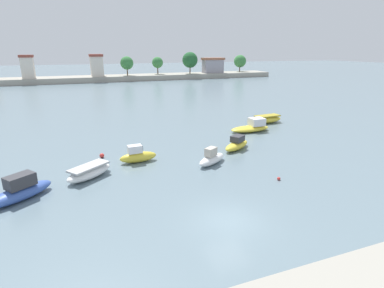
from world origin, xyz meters
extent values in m
plane|color=slate|center=(0.00, 0.00, 0.00)|extent=(400.00, 400.00, 0.00)
ellipsoid|color=#3856A8|center=(-12.03, 7.29, 0.45)|extent=(4.56, 3.94, 0.89)
cube|color=#333338|center=(-11.86, 7.41, 1.32)|extent=(2.06, 1.91, 0.84)
cube|color=black|center=(-11.14, 7.95, 1.40)|extent=(0.63, 0.80, 0.59)
ellipsoid|color=white|center=(-7.43, 9.45, 0.44)|extent=(4.12, 3.67, 0.88)
cube|color=#AFAFAF|center=(-7.43, 9.45, 0.95)|extent=(3.33, 2.98, 0.14)
ellipsoid|color=yellow|center=(-3.14, 11.58, 0.47)|extent=(3.37, 1.25, 0.93)
cube|color=silver|center=(-3.41, 11.57, 1.27)|extent=(1.27, 0.86, 0.67)
cube|color=black|center=(-2.80, 11.60, 1.33)|extent=(0.12, 0.72, 0.47)
ellipsoid|color=white|center=(2.87, 8.86, 0.40)|extent=(3.51, 2.76, 0.81)
cube|color=#BCB2A3|center=(2.71, 8.76, 1.18)|extent=(1.26, 1.13, 0.73)
cube|color=black|center=(3.17, 9.04, 1.25)|extent=(0.38, 0.55, 0.51)
ellipsoid|color=yellow|center=(6.88, 11.69, 0.40)|extent=(3.90, 3.07, 0.79)
cube|color=#333338|center=(6.98, 11.75, 1.10)|extent=(1.67, 1.55, 0.62)
cube|color=black|center=(7.56, 12.11, 1.17)|extent=(0.54, 0.80, 0.43)
ellipsoid|color=yellow|center=(11.72, 17.19, 0.36)|extent=(5.14, 2.04, 0.72)
cube|color=silver|center=(12.62, 17.20, 1.17)|extent=(1.75, 1.54, 0.91)
cube|color=black|center=(13.49, 17.21, 1.26)|extent=(0.10, 1.37, 0.64)
ellipsoid|color=yellow|center=(16.26, 20.31, 0.46)|extent=(4.57, 1.99, 0.91)
cube|color=#A8952A|center=(16.26, 20.31, 0.99)|extent=(3.66, 1.66, 0.16)
sphere|color=red|center=(-6.14, 13.88, 0.22)|extent=(0.43, 0.43, 0.43)
sphere|color=red|center=(6.32, 3.84, 0.13)|extent=(0.26, 0.26, 0.26)
cube|color=#9E998C|center=(0.00, 85.83, 0.81)|extent=(115.32, 9.50, 1.62)
cube|color=beige|center=(-20.38, 84.58, 4.51)|extent=(3.24, 3.02, 5.78)
cube|color=brown|center=(-20.38, 84.58, 7.74)|extent=(3.56, 3.32, 0.70)
cube|color=beige|center=(-1.59, 85.56, 4.54)|extent=(3.60, 5.36, 5.84)
cube|color=brown|center=(-1.59, 85.56, 7.81)|extent=(3.96, 5.89, 0.70)
cube|color=#99939E|center=(37.08, 84.77, 3.82)|extent=(6.85, 3.53, 4.42)
cube|color=#995B42|center=(37.08, 84.77, 6.38)|extent=(7.53, 3.88, 0.70)
cylinder|color=brown|center=(49.16, 87.37, 2.58)|extent=(0.36, 0.36, 1.92)
sphere|color=#387A3D|center=(49.16, 87.37, 5.31)|extent=(4.44, 4.44, 4.44)
cylinder|color=brown|center=(7.42, 84.23, 2.73)|extent=(0.36, 0.36, 2.22)
sphere|color=#387A3D|center=(7.42, 84.23, 5.45)|extent=(4.04, 4.04, 4.04)
cylinder|color=brown|center=(17.90, 86.84, 2.76)|extent=(0.36, 0.36, 2.28)
sphere|color=#387A3D|center=(17.90, 86.84, 5.34)|extent=(3.60, 3.60, 3.60)
cylinder|color=brown|center=(28.45, 84.29, 2.83)|extent=(0.36, 0.36, 2.43)
sphere|color=#235B2D|center=(28.45, 84.29, 6.11)|extent=(5.15, 5.15, 5.15)
camera|label=1|loc=(-7.52, -13.94, 9.77)|focal=28.21mm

